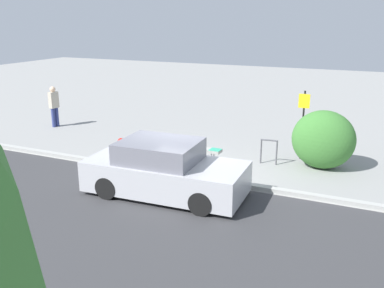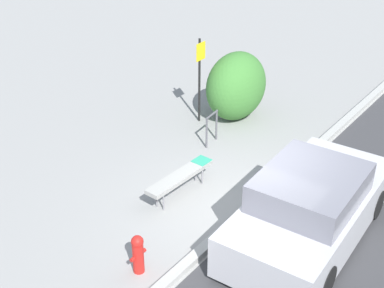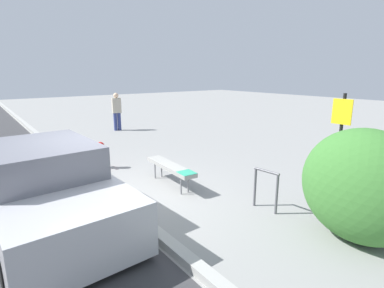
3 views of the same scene
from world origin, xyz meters
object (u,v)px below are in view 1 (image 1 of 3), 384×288
(fire_hydrant, at_px, (121,148))
(parked_car_near, at_px, (164,171))
(pedestrian, at_px, (54,105))
(bench, at_px, (195,148))
(sign_post, at_px, (303,118))
(bike_rack, at_px, (269,149))

(fire_hydrant, distance_m, parked_car_near, 3.27)
(pedestrian, height_order, parked_car_near, pedestrian)
(pedestrian, distance_m, parked_car_near, 9.06)
(bench, relative_size, parked_car_near, 0.42)
(sign_post, distance_m, fire_hydrant, 6.07)
(bench, bearing_deg, sign_post, 32.41)
(bike_rack, height_order, pedestrian, pedestrian)
(sign_post, distance_m, pedestrian, 10.55)
(parked_car_near, bearing_deg, fire_hydrant, 141.26)
(sign_post, bearing_deg, bench, -150.37)
(sign_post, xyz_separation_m, fire_hydrant, (-5.38, -2.62, -0.98))
(bike_rack, relative_size, fire_hydrant, 1.08)
(pedestrian, bearing_deg, fire_hydrant, -108.46)
(fire_hydrant, relative_size, parked_car_near, 0.18)
(sign_post, bearing_deg, pedestrian, 179.61)
(fire_hydrant, bearing_deg, bike_rack, 19.78)
(bench, relative_size, sign_post, 0.79)
(bench, xyz_separation_m, sign_post, (3.08, 1.75, 0.93))
(parked_car_near, bearing_deg, pedestrian, 146.84)
(bike_rack, bearing_deg, bench, -161.03)
(pedestrian, bearing_deg, bike_rack, -87.13)
(bike_rack, distance_m, sign_post, 1.57)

